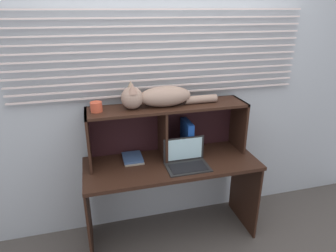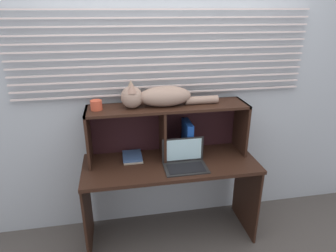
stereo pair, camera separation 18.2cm
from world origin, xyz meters
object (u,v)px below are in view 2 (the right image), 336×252
(binder_upright, at_px, (187,138))
(small_basket, at_px, (96,105))
(book_stack, at_px, (132,157))
(cat, at_px, (157,96))
(laptop, at_px, (185,161))

(binder_upright, bearing_deg, small_basket, 180.00)
(book_stack, xyz_separation_m, small_basket, (-0.26, -0.00, 0.48))
(cat, height_order, book_stack, cat)
(binder_upright, xyz_separation_m, book_stack, (-0.47, 0.00, -0.14))
(cat, xyz_separation_m, laptop, (0.19, -0.20, -0.49))
(book_stack, distance_m, small_basket, 0.54)
(laptop, distance_m, small_basket, 0.83)
(laptop, bearing_deg, small_basket, 163.10)
(binder_upright, relative_size, small_basket, 3.35)
(binder_upright, height_order, book_stack, binder_upright)
(cat, bearing_deg, small_basket, -180.00)
(cat, height_order, laptop, cat)
(book_stack, relative_size, small_basket, 2.32)
(laptop, height_order, binder_upright, binder_upright)
(cat, distance_m, book_stack, 0.57)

